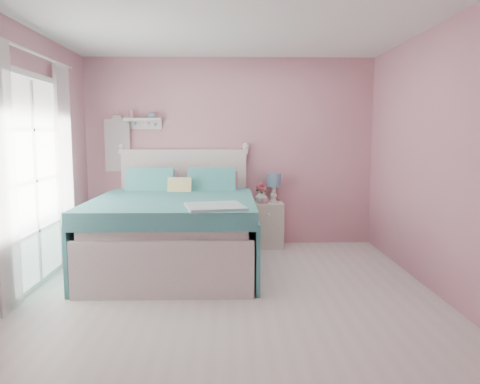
{
  "coord_description": "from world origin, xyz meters",
  "views": [
    {
      "loc": [
        -0.01,
        -4.33,
        1.54
      ],
      "look_at": [
        0.12,
        1.2,
        0.87
      ],
      "focal_mm": 35.0,
      "sensor_mm": 36.0,
      "label": 1
    }
  ],
  "objects_px": {
    "nightstand": "(267,225)",
    "teacup": "(264,201)",
    "bed": "(176,230)",
    "table_lamp": "(274,182)",
    "vase": "(261,196)"
  },
  "relations": [
    {
      "from": "bed",
      "to": "teacup",
      "type": "relative_size",
      "value": 25.32
    },
    {
      "from": "vase",
      "to": "table_lamp",
      "type": "bearing_deg",
      "value": 18.61
    },
    {
      "from": "bed",
      "to": "vase",
      "type": "height_order",
      "value": "bed"
    },
    {
      "from": "nightstand",
      "to": "vase",
      "type": "height_order",
      "value": "vase"
    },
    {
      "from": "bed",
      "to": "teacup",
      "type": "bearing_deg",
      "value": 36.67
    },
    {
      "from": "nightstand",
      "to": "table_lamp",
      "type": "relative_size",
      "value": 1.56
    },
    {
      "from": "nightstand",
      "to": "teacup",
      "type": "xyz_separation_m",
      "value": [
        -0.05,
        -0.11,
        0.34
      ]
    },
    {
      "from": "table_lamp",
      "to": "vase",
      "type": "distance_m",
      "value": 0.26
    },
    {
      "from": "teacup",
      "to": "vase",
      "type": "bearing_deg",
      "value": 102.68
    },
    {
      "from": "vase",
      "to": "teacup",
      "type": "bearing_deg",
      "value": -77.32
    },
    {
      "from": "bed",
      "to": "teacup",
      "type": "xyz_separation_m",
      "value": [
        1.1,
        0.82,
        0.22
      ]
    },
    {
      "from": "bed",
      "to": "nightstand",
      "type": "xyz_separation_m",
      "value": [
        1.15,
        0.93,
        -0.12
      ]
    },
    {
      "from": "vase",
      "to": "teacup",
      "type": "distance_m",
      "value": 0.15
    },
    {
      "from": "teacup",
      "to": "table_lamp",
      "type": "bearing_deg",
      "value": 53.54
    },
    {
      "from": "bed",
      "to": "table_lamp",
      "type": "xyz_separation_m",
      "value": [
        1.25,
        1.01,
        0.46
      ]
    }
  ]
}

